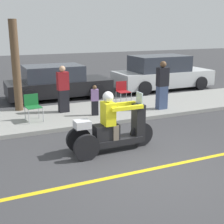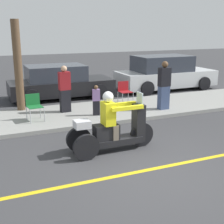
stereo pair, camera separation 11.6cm
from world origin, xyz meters
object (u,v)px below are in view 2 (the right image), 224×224
(spectator_far_back, at_px, (65,90))
(tree_trunk, at_px, (18,66))
(folding_chair_curbside, at_px, (124,90))
(motorcycle_trike, at_px, (112,130))
(spectator_end_of_line, at_px, (96,101))
(folding_chair_set_back, at_px, (34,104))
(parked_car_lot_left, at_px, (165,74))
(spectator_near_curb, at_px, (164,86))
(parked_car_lot_right, at_px, (59,83))

(spectator_far_back, relative_size, tree_trunk, 0.51)
(spectator_far_back, height_order, folding_chair_curbside, spectator_far_back)
(motorcycle_trike, distance_m, folding_chair_curbside, 4.57)
(spectator_end_of_line, relative_size, folding_chair_curbside, 1.23)
(spectator_end_of_line, bearing_deg, spectator_far_back, 135.49)
(folding_chair_set_back, height_order, parked_car_lot_left, parked_car_lot_left)
(spectator_far_back, bearing_deg, folding_chair_curbside, 9.06)
(parked_car_lot_left, xyz_separation_m, tree_trunk, (-7.04, -1.77, 0.90))
(spectator_near_curb, distance_m, spectator_far_back, 3.45)
(tree_trunk, bearing_deg, spectator_far_back, -33.19)
(spectator_near_curb, height_order, parked_car_lot_left, spectator_near_curb)
(spectator_end_of_line, xyz_separation_m, tree_trunk, (-2.20, 1.71, 1.06))
(spectator_end_of_line, height_order, folding_chair_curbside, spectator_end_of_line)
(spectator_far_back, bearing_deg, folding_chair_set_back, -152.78)
(spectator_near_curb, xyz_separation_m, folding_chair_curbside, (-0.88, 1.39, -0.31))
(spectator_near_curb, xyz_separation_m, spectator_far_back, (-3.30, 1.00, -0.05))
(spectator_near_curb, xyz_separation_m, spectator_end_of_line, (-2.47, 0.19, -0.33))
(spectator_far_back, distance_m, parked_car_lot_right, 2.80)
(motorcycle_trike, height_order, folding_chair_set_back, motorcycle_trike)
(spectator_near_curb, distance_m, parked_car_lot_left, 4.37)
(spectator_end_of_line, xyz_separation_m, parked_car_lot_left, (4.83, 3.49, 0.16))
(motorcycle_trike, height_order, spectator_far_back, spectator_far_back)
(parked_car_lot_right, distance_m, tree_trunk, 2.80)
(folding_chair_curbside, relative_size, parked_car_lot_left, 0.17)
(spectator_far_back, height_order, parked_car_lot_right, spectator_far_back)
(motorcycle_trike, height_order, spectator_near_curb, spectator_near_curb)
(motorcycle_trike, bearing_deg, parked_car_lot_left, 48.94)
(tree_trunk, bearing_deg, spectator_near_curb, -22.12)
(spectator_near_curb, relative_size, spectator_end_of_line, 1.69)
(motorcycle_trike, relative_size, spectator_far_back, 1.38)
(spectator_far_back, bearing_deg, tree_trunk, 146.81)
(spectator_far_back, height_order, tree_trunk, tree_trunk)
(spectator_far_back, height_order, folding_chair_set_back, spectator_far_back)
(folding_chair_curbside, distance_m, parked_car_lot_left, 3.96)
(motorcycle_trike, xyz_separation_m, spectator_far_back, (-0.21, 3.60, 0.34))
(folding_chair_curbside, height_order, parked_car_lot_right, parked_car_lot_right)
(motorcycle_trike, xyz_separation_m, spectator_end_of_line, (0.63, 2.78, 0.06))
(folding_chair_curbside, bearing_deg, spectator_end_of_line, -142.98)
(folding_chair_set_back, bearing_deg, folding_chair_curbside, 15.29)
(spectator_near_curb, xyz_separation_m, parked_car_lot_right, (-2.82, 3.75, -0.27))
(spectator_far_back, bearing_deg, parked_car_lot_left, 25.23)
(spectator_near_curb, distance_m, spectator_end_of_line, 2.50)
(motorcycle_trike, distance_m, tree_trunk, 4.89)
(parked_car_lot_left, height_order, tree_trunk, tree_trunk)
(motorcycle_trike, xyz_separation_m, spectator_near_curb, (3.10, 2.59, 0.39))
(motorcycle_trike, relative_size, parked_car_lot_left, 0.46)
(parked_car_lot_right, bearing_deg, spectator_near_curb, -53.07)
(spectator_near_curb, height_order, folding_chair_curbside, spectator_near_curb)
(folding_chair_set_back, relative_size, parked_car_lot_right, 0.19)
(parked_car_lot_right, bearing_deg, folding_chair_curbside, -50.52)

